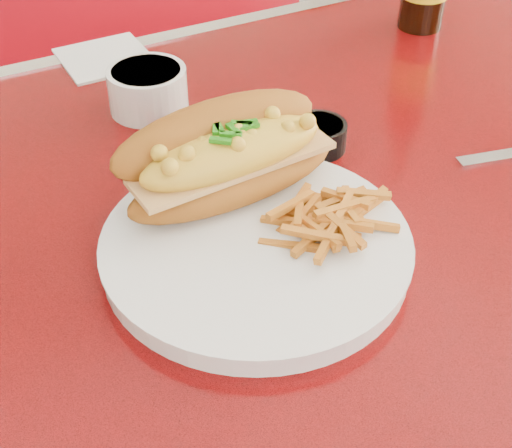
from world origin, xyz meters
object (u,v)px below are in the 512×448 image
diner_table (281,290)px  gravy_ramekin (148,88)px  mac_hoagie (227,155)px  sauce_cup_right (318,135)px  booth_bench_far (103,169)px  dinner_plate (256,247)px  fork (263,188)px

diner_table → gravy_ramekin: (-0.07, 0.22, 0.19)m
mac_hoagie → sauce_cup_right: (0.14, 0.05, -0.05)m
booth_bench_far → mac_hoagie: bearing=-94.9°
diner_table → booth_bench_far: booth_bench_far is taller
gravy_ramekin → dinner_plate: bearing=-92.2°
sauce_cup_right → booth_bench_far: bearing=95.2°
dinner_plate → sauce_cup_right: 0.20m
sauce_cup_right → mac_hoagie: bearing=-160.6°
diner_table → fork: (-0.04, -0.02, 0.18)m
booth_bench_far → gravy_ramekin: (-0.07, -0.59, 0.51)m
dinner_plate → mac_hoagie: size_ratio=1.44×
mac_hoagie → sauce_cup_right: size_ratio=3.58×
booth_bench_far → sauce_cup_right: size_ratio=18.25×
booth_bench_far → sauce_cup_right: 0.92m
mac_hoagie → sauce_cup_right: 0.15m
gravy_ramekin → sauce_cup_right: gravy_ramekin is taller
diner_table → dinner_plate: bearing=-132.4°
booth_bench_far → fork: size_ratio=8.95×
mac_hoagie → fork: bearing=-27.7°
booth_bench_far → mac_hoagie: booth_bench_far is taller
dinner_plate → gravy_ramekin: size_ratio=3.04×
diner_table → sauce_cup_right: sauce_cup_right is taller
gravy_ramekin → booth_bench_far: bearing=83.3°
sauce_cup_right → dinner_plate: bearing=-138.8°
sauce_cup_right → fork: bearing=-149.3°
gravy_ramekin → sauce_cup_right: bearing=-51.4°
diner_table → mac_hoagie: 0.24m
diner_table → sauce_cup_right: bearing=31.8°
gravy_ramekin → diner_table: bearing=-72.2°
diner_table → sauce_cup_right: (0.07, 0.04, 0.18)m
booth_bench_far → sauce_cup_right: bearing=-84.8°
diner_table → gravy_ramekin: bearing=107.8°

